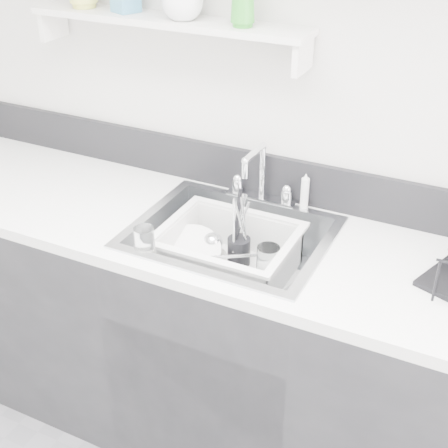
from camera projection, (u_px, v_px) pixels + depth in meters
The scene contains 14 objects.
room_shell at pixel (23, 64), 1.03m from camera, with size 3.50×3.00×2.60m.
counter_run at pixel (230, 340), 2.28m from camera, with size 3.20×0.62×0.92m.
backsplash at pixel (267, 175), 2.23m from camera, with size 3.20×0.02×0.16m, color black.
sink at pixel (231, 256), 2.09m from camera, with size 0.64×0.52×0.20m, color silver, non-canonical shape.
faucet at pixel (261, 186), 2.20m from camera, with size 0.26×0.18×0.23m.
side_sprayer at pixel (305, 192), 2.14m from camera, with size 0.03×0.03×0.14m, color silver.
wall_shelf at pixel (166, 23), 2.05m from camera, with size 1.00×0.16×0.12m.
wash_tub at pixel (228, 254), 2.08m from camera, with size 0.44×0.36×0.17m, color silver, non-canonical shape.
plate_stack at pixel (192, 258), 2.14m from camera, with size 0.27×0.26×0.10m.
utensil_cup at pixel (239, 249), 2.13m from camera, with size 0.08×0.08×0.27m.
ladle at pixel (221, 258), 2.12m from camera, with size 0.29×0.10×0.08m, color silver, non-canonical shape.
tumbler_in_tub at pixel (268, 261), 2.07m from camera, with size 0.08×0.08×0.11m, color white.
tumbler_counter at pixel (144, 241), 1.92m from camera, with size 0.06×0.06×0.09m, color white.
bowl_small at pixel (239, 281), 2.05m from camera, with size 0.10×0.10×0.03m, color white.
Camera 1 is at (0.75, -0.39, 1.98)m, focal length 50.00 mm.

